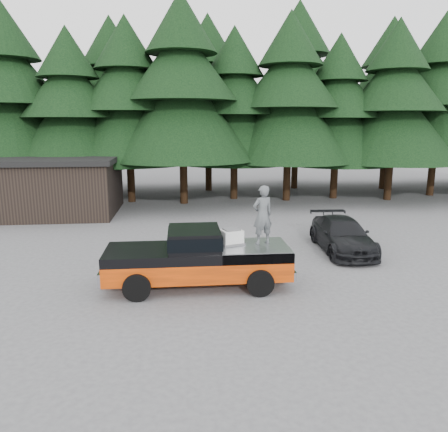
{
  "coord_description": "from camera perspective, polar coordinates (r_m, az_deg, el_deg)",
  "views": [
    {
      "loc": [
        -1.25,
        -13.98,
        5.17
      ],
      "look_at": [
        0.17,
        0.0,
        2.18
      ],
      "focal_mm": 35.0,
      "sensor_mm": 36.0,
      "label": 1
    }
  ],
  "objects": [
    {
      "name": "ground",
      "position": [
        14.96,
        -0.67,
        -8.2
      ],
      "size": [
        120.0,
        120.0,
        0.0
      ],
      "primitive_type": "plane",
      "color": "#4E4E51",
      "rests_on": "ground"
    },
    {
      "name": "utility_building",
      "position": [
        27.34,
        -22.28,
        3.76
      ],
      "size": [
        8.4,
        6.4,
        3.3
      ],
      "color": "black",
      "rests_on": "ground"
    },
    {
      "name": "truck_cab",
      "position": [
        13.83,
        -3.9,
        -2.86
      ],
      "size": [
        1.66,
        1.9,
        0.59
      ],
      "primitive_type": "cube",
      "color": "black",
      "rests_on": "pickup_truck"
    },
    {
      "name": "air_compressor",
      "position": [
        14.13,
        0.99,
        -2.81
      ],
      "size": [
        0.79,
        0.71,
        0.45
      ],
      "primitive_type": "cube",
      "rotation": [
        0.0,
        0.0,
        0.31
      ],
      "color": "silver",
      "rests_on": "pickup_truck"
    },
    {
      "name": "parked_car",
      "position": [
        18.61,
        15.17,
        -2.41
      ],
      "size": [
        2.08,
        4.69,
        1.34
      ],
      "primitive_type": "imported",
      "rotation": [
        0.0,
        0.0,
        -0.04
      ],
      "color": "black",
      "rests_on": "ground"
    },
    {
      "name": "man_on_bed",
      "position": [
        14.06,
        5.05,
        0.14
      ],
      "size": [
        0.81,
        0.66,
        1.92
      ],
      "primitive_type": "imported",
      "rotation": [
        0.0,
        0.0,
        3.48
      ],
      "color": "#4E5355",
      "rests_on": "pickup_truck"
    },
    {
      "name": "treeline",
      "position": [
        31.33,
        -2.85,
        16.68
      ],
      "size": [
        60.15,
        16.05,
        17.5
      ],
      "color": "black",
      "rests_on": "ground"
    },
    {
      "name": "pickup_truck",
      "position": [
        14.11,
        -3.44,
        -6.63
      ],
      "size": [
        6.0,
        2.04,
        1.33
      ],
      "primitive_type": null,
      "color": "#EC4706",
      "rests_on": "ground"
    }
  ]
}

